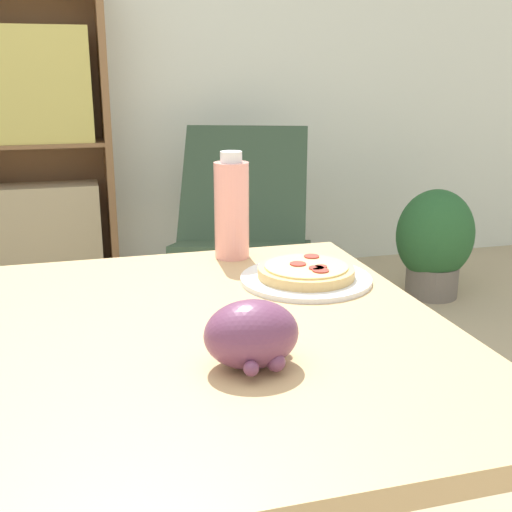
# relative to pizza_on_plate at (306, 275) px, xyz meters

# --- Properties ---
(wall_back) EXTENTS (8.00, 0.05, 2.60)m
(wall_back) POSITION_rel_pizza_on_plate_xyz_m (-0.52, 2.46, 0.55)
(wall_back) COLOR silver
(wall_back) RESTS_ON ground_plane
(dining_table) EXTENTS (1.08, 0.93, 0.74)m
(dining_table) POSITION_rel_pizza_on_plate_xyz_m (-0.37, -0.19, -0.11)
(dining_table) COLOR tan
(dining_table) RESTS_ON ground_plane
(pizza_on_plate) EXTENTS (0.27, 0.27, 0.04)m
(pizza_on_plate) POSITION_rel_pizza_on_plate_xyz_m (0.00, 0.00, 0.00)
(pizza_on_plate) COLOR white
(pizza_on_plate) RESTS_ON dining_table
(grape_bunch) EXTENTS (0.14, 0.12, 0.10)m
(grape_bunch) POSITION_rel_pizza_on_plate_xyz_m (-0.21, -0.34, 0.03)
(grape_bunch) COLOR #6B3856
(grape_bunch) RESTS_ON dining_table
(drink_bottle) EXTENTS (0.08, 0.08, 0.24)m
(drink_bottle) POSITION_rel_pizza_on_plate_xyz_m (-0.10, 0.21, 0.10)
(drink_bottle) COLOR pink
(drink_bottle) RESTS_ON dining_table
(lounge_chair_far) EXTENTS (0.81, 0.92, 0.88)m
(lounge_chair_far) POSITION_rel_pizza_on_plate_xyz_m (0.30, 1.71, -0.46)
(lounge_chair_far) COLOR slate
(lounge_chair_far) RESTS_ON ground_plane
(bookshelf) EXTENTS (0.74, 0.31, 1.58)m
(bookshelf) POSITION_rel_pizza_on_plate_xyz_m (-0.63, 2.27, -0.03)
(bookshelf) COLOR brown
(bookshelf) RESTS_ON ground_plane
(potted_plant_floor) EXTENTS (0.41, 0.35, 0.57)m
(potted_plant_floor) POSITION_rel_pizza_on_plate_xyz_m (1.32, 1.68, -0.46)
(potted_plant_floor) COLOR #70665B
(potted_plant_floor) RESTS_ON ground_plane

